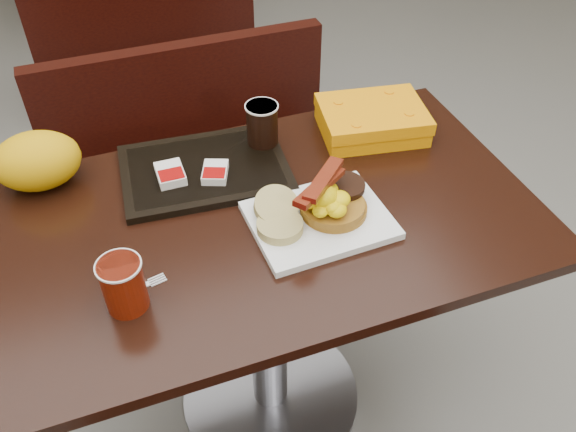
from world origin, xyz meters
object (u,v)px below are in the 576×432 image
object	(u,v)px
bench_far_s	(141,23)
paper_bag	(37,161)
fork	(129,292)
tray	(205,169)
hashbrown_sleeve_right	(215,172)
pancake_stack	(334,206)
clamshell	(372,120)
hashbrown_sleeve_left	(170,174)
table_near	(268,321)
platter	(320,220)
knife	(372,207)
coffee_cup_far	(262,124)
bench_near_n	(202,169)
coffee_cup_near	(124,285)

from	to	relation	value
bench_far_s	paper_bag	world-z (taller)	paper_bag
fork	tray	size ratio (longest dim) A/B	0.31
fork	hashbrown_sleeve_right	world-z (taller)	hashbrown_sleeve_right
pancake_stack	paper_bag	xyz separation A→B (m)	(-0.58, 0.33, 0.03)
bench_far_s	clamshell	xyz separation A→B (m)	(0.36, -1.69, 0.43)
clamshell	hashbrown_sleeve_left	bearing A→B (deg)	-167.05
table_near	pancake_stack	bearing A→B (deg)	-21.20
pancake_stack	hashbrown_sleeve_right	bearing A→B (deg)	135.46
platter	paper_bag	world-z (taller)	paper_bag
knife	clamshell	bearing A→B (deg)	140.87
coffee_cup_far	clamshell	size ratio (longest dim) A/B	0.40
fork	coffee_cup_far	distance (m)	0.53
bench_near_n	pancake_stack	xyz separation A→B (m)	(0.14, -0.75, 0.42)
platter	pancake_stack	xyz separation A→B (m)	(0.04, 0.01, 0.02)
coffee_cup_near	fork	size ratio (longest dim) A/B	0.93
bench_near_n	coffee_cup_near	size ratio (longest dim) A/B	9.10
knife	coffee_cup_far	distance (m)	0.34
paper_bag	coffee_cup_far	bearing A→B (deg)	-4.45
bench_far_s	coffee_cup_far	bearing A→B (deg)	-87.35
hashbrown_sleeve_right	clamshell	distance (m)	0.43
tray	hashbrown_sleeve_right	distance (m)	0.05
table_near	fork	world-z (taller)	fork
table_near	clamshell	xyz separation A→B (m)	(0.36, 0.21, 0.41)
table_near	platter	size ratio (longest dim) A/B	4.12
bench_far_s	clamshell	distance (m)	1.78
coffee_cup_near	fork	distance (m)	0.06
bench_far_s	hashbrown_sleeve_left	size ratio (longest dim) A/B	12.14
fork	clamshell	world-z (taller)	clamshell
platter	hashbrown_sleeve_right	xyz separation A→B (m)	(-0.17, 0.21, 0.02)
coffee_cup_far	knife	bearing A→B (deg)	-61.97
pancake_stack	knife	world-z (taller)	pancake_stack
bench_far_s	hashbrown_sleeve_left	distance (m)	1.78
platter	clamshell	distance (m)	0.37
bench_near_n	bench_far_s	distance (m)	1.20
table_near	bench_near_n	bearing A→B (deg)	90.00
pancake_stack	clamshell	bearing A→B (deg)	50.20
coffee_cup_near	paper_bag	distance (m)	0.44
table_near	coffee_cup_near	world-z (taller)	coffee_cup_near
table_near	knife	bearing A→B (deg)	-13.42
coffee_cup_far	clamshell	bearing A→B (deg)	-5.94
hashbrown_sleeve_left	hashbrown_sleeve_right	size ratio (longest dim) A/B	1.09
bench_far_s	paper_bag	xyz separation A→B (m)	(-0.44, -1.62, 0.46)
bench_near_n	paper_bag	bearing A→B (deg)	-136.37
pancake_stack	tray	bearing A→B (deg)	132.09
table_near	tray	xyz separation A→B (m)	(-0.08, 0.19, 0.38)
table_near	paper_bag	bearing A→B (deg)	147.72
fork	paper_bag	size ratio (longest dim) A/B	0.61
bench_far_s	hashbrown_sleeve_right	size ratio (longest dim) A/B	13.29
knife	hashbrown_sleeve_left	world-z (taller)	hashbrown_sleeve_left
bench_near_n	hashbrown_sleeve_left	world-z (taller)	hashbrown_sleeve_left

